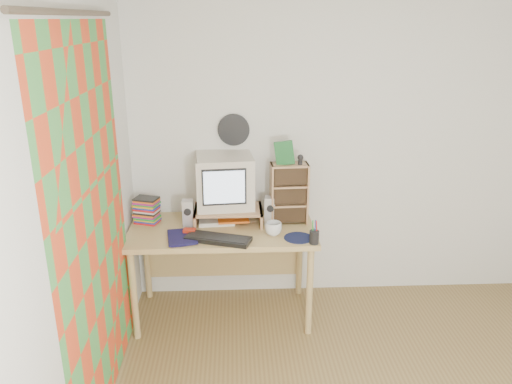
{
  "coord_description": "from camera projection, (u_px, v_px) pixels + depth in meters",
  "views": [
    {
      "loc": [
        -0.93,
        -2.11,
        2.25
      ],
      "look_at": [
        -0.77,
        1.33,
        1.05
      ],
      "focal_mm": 35.0,
      "sensor_mm": 36.0,
      "label": 1
    }
  ],
  "objects": [
    {
      "name": "red_box",
      "position": [
        189.0,
        232.0,
        3.66
      ],
      "size": [
        0.09,
        0.06,
        0.04
      ],
      "primitive_type": "cube",
      "rotation": [
        0.0,
        0.0,
        -0.11
      ],
      "color": "#AE2512",
      "rests_on": "desk"
    },
    {
      "name": "cd_rack",
      "position": [
        289.0,
        193.0,
        3.81
      ],
      "size": [
        0.29,
        0.17,
        0.47
      ],
      "primitive_type": "cube",
      "rotation": [
        0.0,
        0.0,
        0.05
      ],
      "color": "tan",
      "rests_on": "desk"
    },
    {
      "name": "keyboard",
      "position": [
        218.0,
        239.0,
        3.55
      ],
      "size": [
        0.49,
        0.3,
        0.03
      ],
      "primitive_type": "cube",
      "rotation": [
        0.0,
        0.0,
        -0.32
      ],
      "color": "black",
      "rests_on": "desk"
    },
    {
      "name": "speaker_left",
      "position": [
        188.0,
        214.0,
        3.76
      ],
      "size": [
        0.08,
        0.08,
        0.22
      ],
      "primitive_type": "cube",
      "rotation": [
        0.0,
        0.0,
        -0.0
      ],
      "color": "silver",
      "rests_on": "desk"
    },
    {
      "name": "back_wall",
      "position": [
        350.0,
        150.0,
        4.01
      ],
      "size": [
        3.5,
        0.0,
        3.5
      ],
      "primitive_type": "plane",
      "rotation": [
        1.57,
        0.0,
        0.0
      ],
      "color": "silver",
      "rests_on": "floor"
    },
    {
      "name": "diary",
      "position": [
        168.0,
        237.0,
        3.57
      ],
      "size": [
        0.28,
        0.22,
        0.05
      ],
      "primitive_type": "imported",
      "rotation": [
        0.0,
        0.0,
        0.16
      ],
      "color": "#13103D",
      "rests_on": "desk"
    },
    {
      "name": "desk",
      "position": [
        222.0,
        241.0,
        3.88
      ],
      "size": [
        1.4,
        0.7,
        0.75
      ],
      "color": "tan",
      "rests_on": "floor"
    },
    {
      "name": "pen_cup",
      "position": [
        314.0,
        235.0,
        3.5
      ],
      "size": [
        0.07,
        0.07,
        0.14
      ],
      "primitive_type": null,
      "rotation": [
        0.0,
        0.0,
        -0.08
      ],
      "color": "black",
      "rests_on": "desk"
    },
    {
      "name": "mousepad",
      "position": [
        298.0,
        238.0,
        3.6
      ],
      "size": [
        0.26,
        0.26,
        0.0
      ],
      "primitive_type": "cylinder",
      "rotation": [
        0.0,
        0.0,
        -0.28
      ],
      "color": "#111037",
      "rests_on": "desk"
    },
    {
      "name": "papers",
      "position": [
        223.0,
        220.0,
        3.88
      ],
      "size": [
        0.29,
        0.22,
        0.04
      ],
      "primitive_type": null,
      "rotation": [
        0.0,
        0.0,
        0.08
      ],
      "color": "white",
      "rests_on": "desk"
    },
    {
      "name": "speaker_right",
      "position": [
        270.0,
        211.0,
        3.83
      ],
      "size": [
        0.09,
        0.09,
        0.21
      ],
      "primitive_type": "cube",
      "rotation": [
        0.0,
        0.0,
        -0.12
      ],
      "color": "silver",
      "rests_on": "desk"
    },
    {
      "name": "mug",
      "position": [
        273.0,
        229.0,
        3.64
      ],
      "size": [
        0.13,
        0.13,
        0.1
      ],
      "primitive_type": "imported",
      "rotation": [
        0.0,
        0.0,
        0.09
      ],
      "color": "silver",
      "rests_on": "desk"
    },
    {
      "name": "game_box",
      "position": [
        284.0,
        153.0,
        3.69
      ],
      "size": [
        0.14,
        0.05,
        0.18
      ],
      "primitive_type": "cube",
      "rotation": [
        0.0,
        0.0,
        -0.13
      ],
      "color": "#1A5D29",
      "rests_on": "cd_rack"
    },
    {
      "name": "crt_monitor",
      "position": [
        225.0,
        182.0,
        3.82
      ],
      "size": [
        0.46,
        0.46,
        0.4
      ],
      "primitive_type": "cube",
      "rotation": [
        0.0,
        0.0,
        0.09
      ],
      "color": "beige",
      "rests_on": "monitor_riser"
    },
    {
      "name": "wall_disc",
      "position": [
        234.0,
        130.0,
        3.89
      ],
      "size": [
        0.25,
        0.02,
        0.25
      ],
      "primitive_type": "cylinder",
      "rotation": [
        1.57,
        0.0,
        0.0
      ],
      "color": "black",
      "rests_on": "back_wall"
    },
    {
      "name": "curtain",
      "position": [
        95.0,
        228.0,
        2.77
      ],
      "size": [
        0.0,
        2.2,
        2.2
      ],
      "primitive_type": "plane",
      "rotation": [
        1.57,
        0.0,
        1.57
      ],
      "color": "#DB431E",
      "rests_on": "left_wall"
    },
    {
      "name": "dvd_stack",
      "position": [
        146.0,
        208.0,
        3.84
      ],
      "size": [
        0.2,
        0.17,
        0.25
      ],
      "primitive_type": null,
      "rotation": [
        0.0,
        0.0,
        -0.32
      ],
      "color": "brown",
      "rests_on": "desk"
    },
    {
      "name": "webcam",
      "position": [
        300.0,
        160.0,
        3.7
      ],
      "size": [
        0.05,
        0.05,
        0.08
      ],
      "primitive_type": null,
      "rotation": [
        0.0,
        0.0,
        0.06
      ],
      "color": "black",
      "rests_on": "cd_rack"
    },
    {
      "name": "monitor_riser",
      "position": [
        228.0,
        212.0,
        3.84
      ],
      "size": [
        0.52,
        0.3,
        0.12
      ],
      "color": "tan",
      "rests_on": "desk"
    },
    {
      "name": "left_wall",
      "position": [
        56.0,
        250.0,
        2.28
      ],
      "size": [
        0.0,
        3.5,
        3.5
      ],
      "primitive_type": "plane",
      "rotation": [
        1.57,
        0.0,
        1.57
      ],
      "color": "silver",
      "rests_on": "floor"
    }
  ]
}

